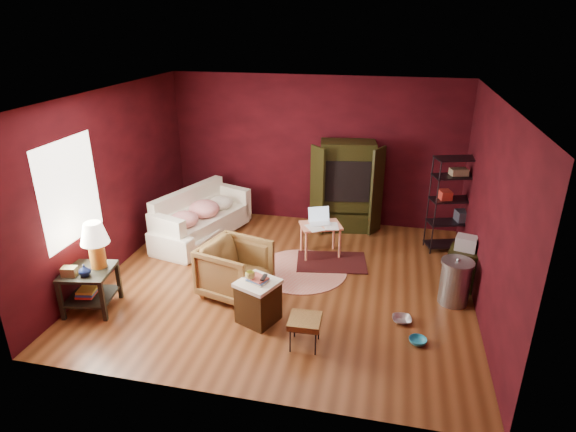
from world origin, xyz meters
name	(u,v)px	position (x,y,z in m)	size (l,w,h in m)	color
room	(282,195)	(-0.04, -0.01, 1.40)	(5.54, 5.04, 2.84)	brown
sofa	(202,216)	(-1.82, 1.22, 0.42)	(2.13, 0.62, 0.83)	white
armchair	(235,267)	(-0.62, -0.51, 0.44)	(0.85, 0.80, 0.88)	black
pet_bowl_steel	(402,314)	(1.75, -0.70, 0.13)	(0.26, 0.06, 0.26)	silver
pet_bowl_turquoise	(418,336)	(1.95, -1.13, 0.11)	(0.22, 0.07, 0.22)	teal
vase	(85,271)	(-2.37, -1.45, 0.68)	(0.16, 0.17, 0.16)	#0B153B
mug	(250,274)	(-0.20, -1.14, 0.72)	(0.12, 0.10, 0.12)	#D0CF65
side_table	(92,258)	(-2.39, -1.24, 0.75)	(0.73, 0.73, 1.25)	black
sofa_cushions	(200,217)	(-1.86, 1.21, 0.40)	(1.36, 2.08, 0.81)	white
hamper	(258,300)	(-0.12, -1.08, 0.31)	(0.63, 0.63, 0.68)	#462A10
footstool	(305,322)	(0.58, -1.47, 0.34)	(0.40, 0.40, 0.39)	black
rug_round	(301,270)	(0.18, 0.36, 0.01)	(1.93, 1.93, 0.01)	beige
rug_oriental	(331,262)	(0.62, 0.74, 0.02)	(1.24, 0.92, 0.01)	#4E1416
laptop_desk	(320,228)	(0.38, 0.99, 0.50)	(0.78, 0.69, 0.81)	#FF9974
tv_armoire	(346,185)	(0.67, 2.17, 0.88)	(1.32, 0.83, 1.69)	black
wire_shelving	(455,200)	(2.55, 1.71, 0.90)	(0.87, 0.58, 1.65)	black
small_stand	(465,250)	(2.60, 0.42, 0.62)	(0.50, 0.50, 0.83)	black
trash_can	(455,282)	(2.45, -0.06, 0.33)	(0.47, 0.47, 0.71)	#95999C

